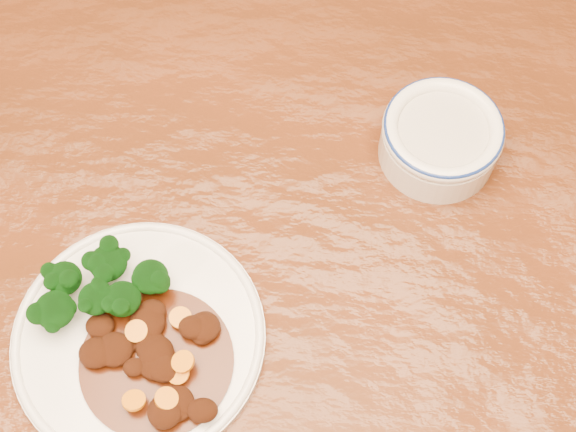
{
  "coord_description": "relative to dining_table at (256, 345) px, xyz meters",
  "views": [
    {
      "loc": [
        0.04,
        -0.26,
        1.48
      ],
      "look_at": [
        0.03,
        0.1,
        0.77
      ],
      "focal_mm": 50.0,
      "sensor_mm": 36.0,
      "label": 1
    }
  ],
  "objects": [
    {
      "name": "broccoli_florets",
      "position": [
        -0.14,
        0.02,
        0.11
      ],
      "size": [
        0.12,
        0.08,
        0.04
      ],
      "color": "#60954D",
      "rests_on": "dinner_plate"
    },
    {
      "name": "dinner_plate",
      "position": [
        -0.11,
        -0.02,
        0.09
      ],
      "size": [
        0.24,
        0.24,
        0.02
      ],
      "rotation": [
        0.0,
        0.0,
        -0.11
      ],
      "color": "white",
      "rests_on": "dining_table"
    },
    {
      "name": "dining_table",
      "position": [
        0.0,
        0.0,
        0.0
      ],
      "size": [
        1.58,
        1.03,
        0.75
      ],
      "rotation": [
        0.0,
        0.0,
        -0.09
      ],
      "color": "#5B2710",
      "rests_on": "ground"
    },
    {
      "name": "mince_stew",
      "position": [
        -0.09,
        -0.04,
        0.1
      ],
      "size": [
        0.14,
        0.14,
        0.03
      ],
      "color": "#3F1806",
      "rests_on": "dinner_plate"
    },
    {
      "name": "dip_bowl",
      "position": [
        0.19,
        0.19,
        0.11
      ],
      "size": [
        0.12,
        0.12,
        0.06
      ],
      "rotation": [
        0.0,
        0.0,
        0.01
      ],
      "color": "white",
      "rests_on": "dining_table"
    }
  ]
}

